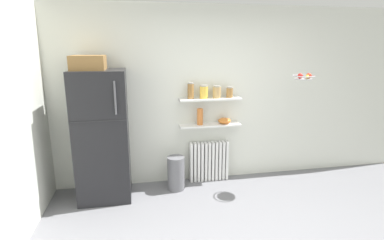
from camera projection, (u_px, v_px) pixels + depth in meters
ground_plane at (235, 235)px, 3.27m from camera, size 7.04×7.04×0.00m
back_wall at (204, 96)px, 4.44m from camera, size 7.04×0.10×2.60m
refrigerator at (102, 133)px, 3.92m from camera, size 0.68×0.66×1.91m
radiator at (209, 161)px, 4.56m from camera, size 0.60×0.12×0.61m
wall_shelf_lower at (210, 125)px, 4.40m from camera, size 0.91×0.22×0.02m
wall_shelf_upper at (210, 99)px, 4.30m from camera, size 0.91×0.22×0.02m
storage_jar_0 at (191, 91)px, 4.22m from camera, size 0.09×0.09×0.23m
storage_jar_1 at (204, 92)px, 4.26m from camera, size 0.12×0.12×0.19m
storage_jar_2 at (217, 92)px, 4.30m from camera, size 0.12×0.12×0.18m
storage_jar_3 at (230, 92)px, 4.33m from camera, size 0.10×0.10×0.16m
vase at (200, 117)px, 4.34m from camera, size 0.09×0.09×0.24m
shelf_bowl at (224, 121)px, 4.42m from camera, size 0.19×0.19×0.09m
trash_bin at (176, 173)px, 4.28m from camera, size 0.25×0.25×0.49m
hanging_fruit_basket at (304, 77)px, 4.01m from camera, size 0.30×0.30×0.08m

